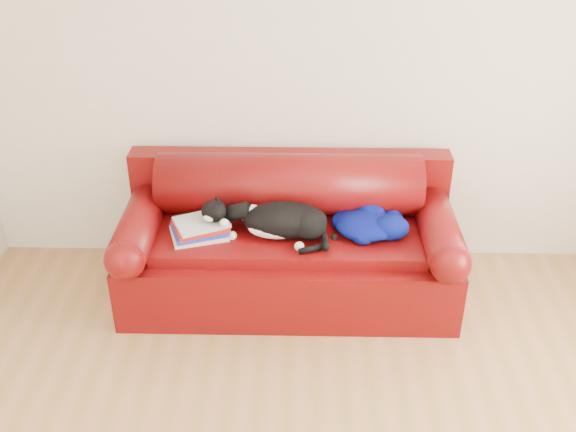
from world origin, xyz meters
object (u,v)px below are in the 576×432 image
Objects in this scene: sofa_base at (288,263)px; cat at (283,221)px; book_stack at (200,228)px; blanket at (369,223)px.

cat is at bearing -110.59° from sofa_base.
book_stack is at bearing -157.47° from cat.
book_stack is 0.56× the size of cat.
blanket is at bearing 27.07° from cat.
book_stack is at bearing -177.06° from blanket.
sofa_base is 4.33× the size of blanket.
blanket is at bearing -4.27° from sofa_base.
book_stack is at bearing -170.52° from sofa_base.
cat reaches higher than sofa_base.
sofa_base is 0.63m from book_stack.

